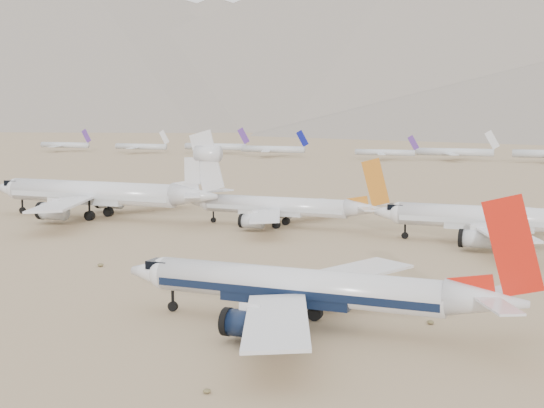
{
  "coord_description": "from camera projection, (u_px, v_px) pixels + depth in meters",
  "views": [
    {
      "loc": [
        40.46,
        -83.91,
        24.21
      ],
      "look_at": [
        -15.04,
        48.22,
        7.0
      ],
      "focal_mm": 50.0,
      "sensor_mm": 36.0,
      "label": 1
    }
  ],
  "objects": [
    {
      "name": "ground",
      "position": [
        234.0,
        307.0,
        95.26
      ],
      "size": [
        7000.0,
        7000.0,
        0.0
      ],
      "primitive_type": "plane",
      "color": "#896D50",
      "rests_on": "ground"
    },
    {
      "name": "row2_orange_tail",
      "position": [
        284.0,
        207.0,
        161.61
      ],
      "size": [
        42.9,
        41.97,
        15.3
      ],
      "color": "silver",
      "rests_on": "ground"
    },
    {
      "name": "main_airliner",
      "position": [
        312.0,
        289.0,
        85.58
      ],
      "size": [
        45.99,
        44.92,
        16.23
      ],
      "color": "silver",
      "rests_on": "ground"
    },
    {
      "name": "row2_gold_tail",
      "position": [
        507.0,
        220.0,
        138.96
      ],
      "size": [
        48.02,
        46.96,
        17.1
      ],
      "color": "silver",
      "rests_on": "ground"
    },
    {
      "name": "row2_white_trijet",
      "position": [
        104.0,
        193.0,
        173.85
      ],
      "size": [
        58.6,
        57.27,
        20.77
      ],
      "color": "silver",
      "rests_on": "ground"
    }
  ]
}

